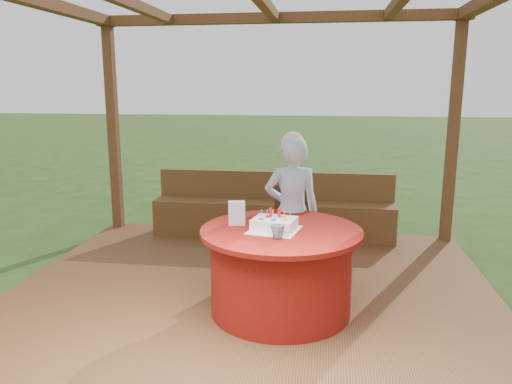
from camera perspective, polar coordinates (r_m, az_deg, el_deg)
ground at (r=4.81m, az=-0.44°, el=-12.35°), size 60.00×60.00×0.00m
deck at (r=4.79m, az=-0.44°, el=-11.70°), size 4.50×4.00×0.12m
pergola at (r=4.40m, az=-0.49°, el=17.50°), size 4.50×4.00×2.72m
bench at (r=6.30m, az=1.94°, el=-2.72°), size 3.00×0.42×0.80m
table at (r=4.21m, az=2.86°, el=-8.88°), size 1.33×1.33×0.72m
chair at (r=5.19m, az=3.94°, el=-3.72°), size 0.48×0.48×0.85m
elderly_woman at (r=4.70m, az=4.11°, el=-1.98°), size 0.58×0.44×1.46m
birthday_cake at (r=4.05m, az=2.10°, el=-3.68°), size 0.45×0.45×0.18m
gift_bag at (r=4.21m, az=-2.23°, el=-2.41°), size 0.16×0.12×0.20m
drinking_glass at (r=3.84m, az=2.46°, el=-4.62°), size 0.13×0.13×0.10m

